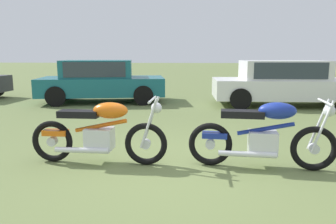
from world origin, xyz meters
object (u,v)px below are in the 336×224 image
motorcycle_orange (100,132)px  motorcycle_blue (263,135)px  car_white (285,81)px  car_teal (100,79)px

motorcycle_orange → motorcycle_blue: (2.39, -0.03, 0.01)m
motorcycle_orange → car_white: size_ratio=0.45×
motorcycle_orange → car_teal: car_teal is taller
motorcycle_orange → motorcycle_blue: bearing=1.0°
motorcycle_orange → car_teal: (-1.76, 6.33, 0.32)m
motorcycle_orange → motorcycle_blue: size_ratio=1.00×
motorcycle_blue → car_teal: 7.60m
motorcycle_orange → car_white: (4.31, 5.96, 0.32)m
motorcycle_orange → car_white: bearing=55.9°
motorcycle_blue → car_teal: car_teal is taller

